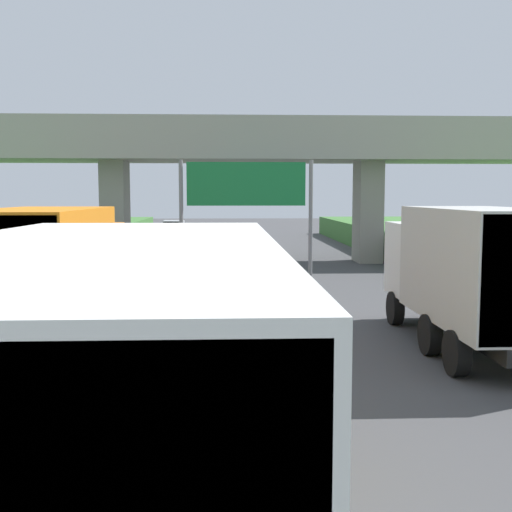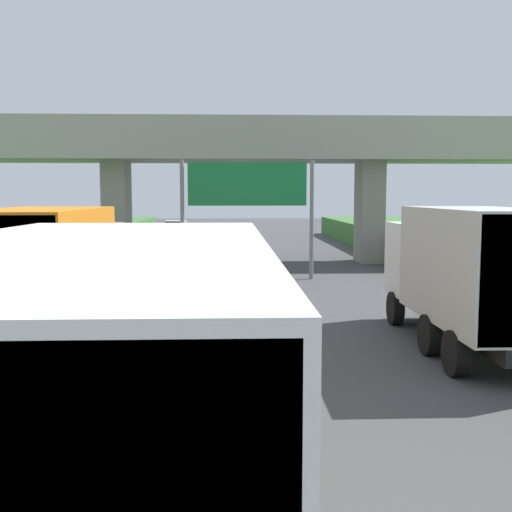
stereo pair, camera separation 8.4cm
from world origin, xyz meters
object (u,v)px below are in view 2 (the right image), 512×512
(overhead_highway_sign, at_px, (247,192))
(truck_yellow, at_px, (120,416))
(speed_limit_sign, at_px, (457,258))
(truck_orange, at_px, (52,273))
(car_red, at_px, (115,276))
(construction_barrel_3, at_px, (64,286))
(truck_white, at_px, (467,270))
(construction_barrel_2, at_px, (20,316))
(car_silver, at_px, (176,231))

(overhead_highway_sign, relative_size, truck_yellow, 0.81)
(speed_limit_sign, height_order, truck_orange, truck_orange)
(truck_yellow, relative_size, car_red, 1.78)
(construction_barrel_3, bearing_deg, overhead_highway_sign, 36.04)
(truck_orange, bearing_deg, truck_white, 1.14)
(truck_yellow, xyz_separation_m, car_red, (-3.21, 16.85, -1.08))
(speed_limit_sign, height_order, construction_barrel_2, speed_limit_sign)
(truck_yellow, height_order, car_silver, truck_yellow)
(truck_white, xyz_separation_m, car_red, (-9.81, 7.25, -1.08))
(speed_limit_sign, bearing_deg, construction_barrel_3, 177.81)
(car_red, distance_m, construction_barrel_3, 2.00)
(overhead_highway_sign, distance_m, truck_yellow, 22.31)
(construction_barrel_3, bearing_deg, car_silver, 86.43)
(overhead_highway_sign, relative_size, speed_limit_sign, 2.64)
(speed_limit_sign, bearing_deg, truck_yellow, -118.32)
(truck_yellow, xyz_separation_m, truck_orange, (-3.26, 9.40, 0.00))
(truck_orange, bearing_deg, construction_barrel_3, 103.30)
(truck_orange, height_order, car_silver, truck_orange)
(truck_orange, distance_m, car_silver, 34.26)
(speed_limit_sign, xyz_separation_m, construction_barrel_3, (-14.14, 0.54, -1.02))
(truck_orange, relative_size, car_silver, 1.78)
(speed_limit_sign, xyz_separation_m, truck_yellow, (-9.02, -16.73, 0.46))
(overhead_highway_sign, distance_m, car_silver, 22.28)
(car_red, bearing_deg, car_silver, 90.57)
(overhead_highway_sign, relative_size, construction_barrel_3, 6.53)
(construction_barrel_2, bearing_deg, truck_yellow, -67.73)
(speed_limit_sign, xyz_separation_m, car_red, (-12.22, 0.12, -0.62))
(car_red, xyz_separation_m, construction_barrel_3, (-1.91, 0.42, -0.40))
(speed_limit_sign, distance_m, construction_barrel_2, 14.73)
(car_red, bearing_deg, construction_barrel_2, -107.97)
(car_red, height_order, construction_barrel_2, car_red)
(truck_orange, relative_size, car_red, 1.78)
(construction_barrel_3, bearing_deg, car_red, -12.32)
(overhead_highway_sign, relative_size, car_silver, 1.43)
(truck_yellow, bearing_deg, speed_limit_sign, 61.68)
(construction_barrel_2, height_order, construction_barrel_3, same)
(car_silver, bearing_deg, truck_yellow, -85.45)
(truck_white, xyz_separation_m, construction_barrel_3, (-11.73, 7.67, -1.47))
(speed_limit_sign, relative_size, truck_orange, 0.31)
(overhead_highway_sign, height_order, construction_barrel_2, overhead_highway_sign)
(truck_white, bearing_deg, truck_orange, -178.86)
(truck_yellow, relative_size, car_silver, 1.78)
(car_silver, xyz_separation_m, construction_barrel_3, (-1.65, -26.38, -0.40))
(speed_limit_sign, xyz_separation_m, truck_white, (-2.41, -7.13, 0.46))
(truck_yellow, distance_m, truck_orange, 9.95)
(speed_limit_sign, distance_m, truck_yellow, 19.01)
(truck_yellow, xyz_separation_m, construction_barrel_2, (-4.84, 11.82, -1.47))
(truck_orange, distance_m, construction_barrel_3, 8.22)
(truck_orange, bearing_deg, car_silver, 90.36)
(overhead_highway_sign, distance_m, speed_limit_sign, 9.49)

